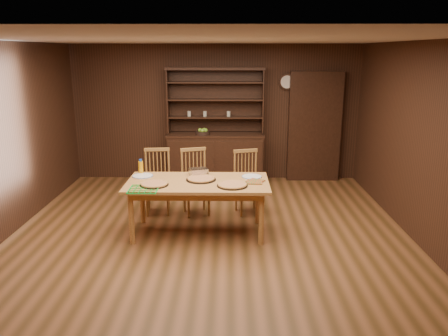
{
  "coord_description": "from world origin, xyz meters",
  "views": [
    {
      "loc": [
        0.27,
        -5.43,
        2.46
      ],
      "look_at": [
        0.19,
        0.4,
        0.9
      ],
      "focal_mm": 35.0,
      "sensor_mm": 36.0,
      "label": 1
    }
  ],
  "objects_px": {
    "dining_table": "(198,187)",
    "chair_center": "(195,179)",
    "juice_bottle": "(141,167)",
    "chair_right": "(247,180)",
    "china_hutch": "(215,151)",
    "chair_left": "(158,179)"
  },
  "relations": [
    {
      "from": "china_hutch",
      "to": "juice_bottle",
      "type": "relative_size",
      "value": 10.1
    },
    {
      "from": "chair_left",
      "to": "chair_center",
      "type": "height_order",
      "value": "chair_center"
    },
    {
      "from": "chair_right",
      "to": "juice_bottle",
      "type": "xyz_separation_m",
      "value": [
        -1.55,
        -0.49,
        0.33
      ]
    },
    {
      "from": "chair_center",
      "to": "chair_right",
      "type": "height_order",
      "value": "chair_center"
    },
    {
      "from": "chair_right",
      "to": "juice_bottle",
      "type": "height_order",
      "value": "chair_right"
    },
    {
      "from": "chair_center",
      "to": "juice_bottle",
      "type": "bearing_deg",
      "value": -167.91
    },
    {
      "from": "chair_center",
      "to": "chair_right",
      "type": "distance_m",
      "value": 0.81
    },
    {
      "from": "juice_bottle",
      "to": "chair_right",
      "type": "bearing_deg",
      "value": 17.58
    },
    {
      "from": "china_hutch",
      "to": "chair_right",
      "type": "relative_size",
      "value": 2.2
    },
    {
      "from": "dining_table",
      "to": "chair_right",
      "type": "height_order",
      "value": "chair_right"
    },
    {
      "from": "chair_left",
      "to": "chair_center",
      "type": "bearing_deg",
      "value": -9.53
    },
    {
      "from": "chair_right",
      "to": "juice_bottle",
      "type": "bearing_deg",
      "value": -178.24
    },
    {
      "from": "juice_bottle",
      "to": "dining_table",
      "type": "bearing_deg",
      "value": -23.89
    },
    {
      "from": "chair_center",
      "to": "juice_bottle",
      "type": "height_order",
      "value": "chair_center"
    },
    {
      "from": "dining_table",
      "to": "chair_center",
      "type": "height_order",
      "value": "chair_center"
    },
    {
      "from": "dining_table",
      "to": "chair_center",
      "type": "distance_m",
      "value": 0.82
    },
    {
      "from": "chair_left",
      "to": "chair_right",
      "type": "bearing_deg",
      "value": -4.67
    },
    {
      "from": "china_hutch",
      "to": "dining_table",
      "type": "xyz_separation_m",
      "value": [
        -0.16,
        -2.52,
        0.08
      ]
    },
    {
      "from": "chair_left",
      "to": "chair_center",
      "type": "relative_size",
      "value": 0.99
    },
    {
      "from": "china_hutch",
      "to": "juice_bottle",
      "type": "xyz_separation_m",
      "value": [
        -1.0,
        -2.15,
        0.25
      ]
    },
    {
      "from": "china_hutch",
      "to": "chair_right",
      "type": "bearing_deg",
      "value": -71.81
    },
    {
      "from": "chair_center",
      "to": "juice_bottle",
      "type": "distance_m",
      "value": 0.91
    }
  ]
}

